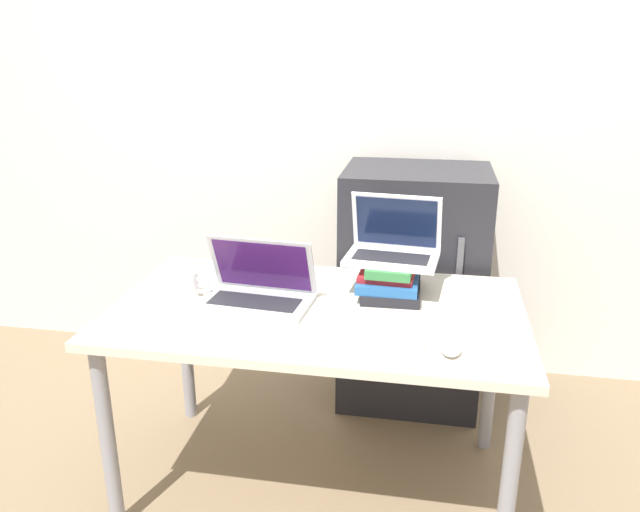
% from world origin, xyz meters
% --- Properties ---
extents(wall_back, '(8.00, 0.05, 2.70)m').
position_xyz_m(wall_back, '(0.00, 1.39, 1.35)').
color(wall_back, silver).
rests_on(wall_back, ground_plane).
extents(desk, '(1.36, 0.78, 0.70)m').
position_xyz_m(desk, '(0.00, 0.39, 0.63)').
color(desk, beige).
rests_on(desk, ground_plane).
extents(laptop_left, '(0.38, 0.25, 0.22)m').
position_xyz_m(laptop_left, '(-0.20, 0.40, 0.75)').
color(laptop_left, '#B2B2B7').
rests_on(laptop_left, desk).
extents(book_stack, '(0.22, 0.27, 0.12)m').
position_xyz_m(book_stack, '(0.23, 0.55, 0.76)').
color(book_stack, black).
rests_on(book_stack, desk).
extents(laptop_on_books, '(0.33, 0.25, 0.22)m').
position_xyz_m(laptop_on_books, '(0.23, 0.58, 0.87)').
color(laptop_on_books, silver).
rests_on(laptop_on_books, book_stack).
extents(wireless_keyboard, '(0.28, 0.14, 0.01)m').
position_xyz_m(wireless_keyboard, '(0.22, 0.16, 0.71)').
color(wireless_keyboard, silver).
rests_on(wireless_keyboard, desk).
extents(mouse, '(0.06, 0.11, 0.03)m').
position_xyz_m(mouse, '(0.43, 0.15, 0.72)').
color(mouse, white).
rests_on(mouse, desk).
extents(mug, '(0.12, 0.08, 0.09)m').
position_xyz_m(mug, '(-0.45, 0.41, 0.75)').
color(mug, white).
rests_on(mug, desk).
extents(mini_fridge, '(0.60, 0.49, 1.04)m').
position_xyz_m(mini_fridge, '(0.30, 1.07, 0.52)').
color(mini_fridge, '#232328').
rests_on(mini_fridge, ground_plane).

